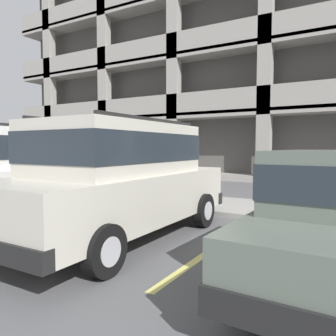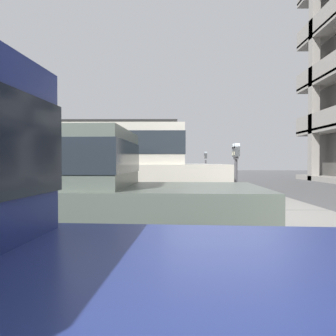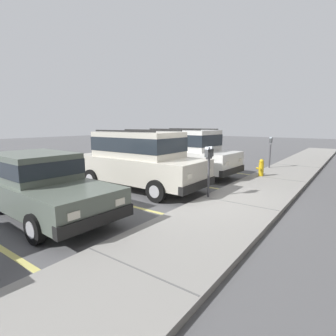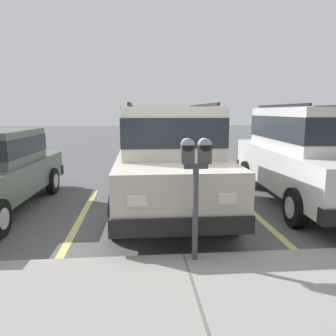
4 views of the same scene
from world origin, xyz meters
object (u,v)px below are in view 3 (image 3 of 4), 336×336
at_px(silver_suv, 139,158).
at_px(dark_hatchback, 39,183).
at_px(parking_meter_far, 270,148).
at_px(fire_hydrant, 261,168).
at_px(red_sedan, 183,150).
at_px(parking_meter_near, 209,160).

bearing_deg(silver_suv, dark_hatchback, -1.95).
distance_m(dark_hatchback, parking_meter_far, 10.34).
xyz_separation_m(dark_hatchback, fire_hydrant, (-7.64, 3.04, -0.36)).
relative_size(silver_suv, parking_meter_far, 3.18).
xyz_separation_m(red_sedan, fire_hydrant, (-1.19, 3.03, -0.62)).
distance_m(dark_hatchback, parking_meter_near, 4.51).
bearing_deg(dark_hatchback, parking_meter_near, 144.72).
relative_size(silver_suv, fire_hydrant, 6.84).
xyz_separation_m(silver_suv, fire_hydrant, (-4.19, 2.91, -0.62)).
distance_m(silver_suv, dark_hatchback, 3.46).
xyz_separation_m(red_sedan, parking_meter_near, (2.89, 2.73, 0.13)).
bearing_deg(dark_hatchback, fire_hydrant, 160.61).
relative_size(dark_hatchback, parking_meter_near, 3.08).
height_order(silver_suv, dark_hatchback, silver_suv).
distance_m(silver_suv, parking_meter_near, 2.61).
relative_size(red_sedan, parking_meter_near, 3.30).
bearing_deg(parking_meter_far, silver_suv, -21.82).
bearing_deg(dark_hatchback, parking_meter_far, 166.91).
bearing_deg(parking_meter_near, silver_suv, -87.54).
relative_size(parking_meter_near, fire_hydrant, 2.11).
xyz_separation_m(silver_suv, dark_hatchback, (3.45, -0.13, -0.27)).
height_order(silver_suv, fire_hydrant, silver_suv).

